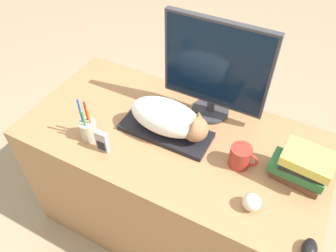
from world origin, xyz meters
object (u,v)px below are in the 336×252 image
Objects in this scene: keyboard at (166,131)px; book_stack at (302,166)px; coffee_mug at (241,157)px; baseball at (252,202)px; cat at (170,119)px; monitor at (215,68)px; pen_cup at (88,129)px; phone at (102,142)px; computer_mouse at (309,249)px.

book_stack reaches higher than keyboard.
coffee_mug is 1.74× the size of baseball.
cat is 0.76× the size of monitor.
pen_cup is 0.11m from phone.
keyboard is at bearing -119.52° from monitor.
book_stack is at bearing 2.17° from cat.
pen_cup is at bearing 174.89° from computer_mouse.
coffee_mug is 1.11× the size of phone.
coffee_mug reaches higher than keyboard.
computer_mouse is 0.24m from baseball.
monitor reaches higher than pen_cup.
pen_cup is 0.76m from baseball.
cat is at bearing -115.05° from monitor.
cat is at bearing 176.88° from coffee_mug.
pen_cup is at bearing -165.74° from coffee_mug.
pen_cup is (-0.29, -0.19, 0.04)m from keyboard.
baseball is at bearing -59.23° from coffee_mug.
monitor reaches higher than book_stack.
monitor is at bearing 60.48° from keyboard.
monitor is at bearing 156.40° from book_stack.
monitor is (0.13, 0.23, 0.25)m from keyboard.
cat reaches higher than keyboard.
keyboard is 6.01× the size of baseball.
phone is at bearing 176.56° from computer_mouse.
cat is 3.35× the size of phone.
book_stack is (0.89, 0.21, 0.03)m from pen_cup.
monitor is 0.54m from book_stack.
phone reaches higher than computer_mouse.
keyboard is at bearing 32.24° from pen_cup.
monitor is at bearing 138.66° from computer_mouse.
book_stack is (0.47, -0.20, -0.18)m from monitor.
computer_mouse is (0.67, -0.27, -0.08)m from cat.
book_stack is at bearing 108.74° from computer_mouse.
book_stack is at bearing 9.77° from coffee_mug.
pen_cup is 2.02× the size of phone.
baseball is at bearing -51.18° from monitor.
computer_mouse is at bearing -21.46° from keyboard.
computer_mouse reaches higher than keyboard.
cat is at bearing 30.38° from pen_cup.
pen_cup is at bearing 179.17° from baseball.
keyboard is 0.37m from coffee_mug.
book_stack reaches higher than phone.
keyboard is 1.14× the size of cat.
computer_mouse is 0.89m from phone.
monitor is 0.59m from baseball.
computer_mouse is at bearing -18.73° from baseball.
keyboard is 0.60m from book_stack.
keyboard is 0.36m from monitor.
phone is 0.83m from book_stack.
monitor is 5.67× the size of computer_mouse.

